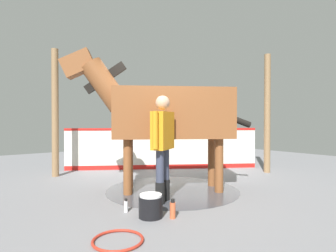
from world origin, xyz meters
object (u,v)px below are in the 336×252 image
Objects in this scene: wash_bucket at (151,206)px; hose_coil at (118,240)px; horse at (165,113)px; bottle_shampoo at (126,206)px; handler at (163,140)px; bottle_spray at (173,209)px.

wash_bucket is 0.58× the size of hose_coil.
horse is 9.60× the size of wash_bucket.
wash_bucket reaches higher than bottle_shampoo.
bottle_spray is (0.35, 0.69, -0.89)m from handler.
bottle_shampoo is 0.35× the size of hose_coil.
wash_bucket is 0.30m from bottle_spray.
handler is 5.24× the size of wash_bucket.
bottle_shampoo is at bearing -59.16° from bottle_spray.
horse is at bearing -140.50° from hose_coil.
handler reaches higher than hose_coil.
handler is 6.58× the size of bottle_spray.
horse reaches higher than handler.
wash_bucket is 0.43m from bottle_shampoo.
horse is at bearing -151.68° from bottle_shampoo.
bottle_spray reaches higher than hose_coil.
bottle_shampoo reaches higher than hose_coil.
bottle_shampoo is 0.98m from hose_coil.
horse is 2.74m from hose_coil.
handler is at bearing 81.50° from horse.
handler is 3.05× the size of hose_coil.
handler is 1.17m from bottle_shampoo.
bottle_spray is at bearing -168.26° from hose_coil.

